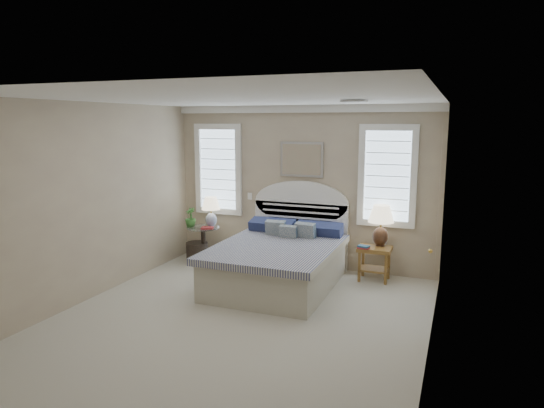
{
  "coord_description": "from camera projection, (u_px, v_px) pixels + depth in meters",
  "views": [
    {
      "loc": [
        2.47,
        -5.16,
        2.44
      ],
      "look_at": [
        0.05,
        1.0,
        1.31
      ],
      "focal_mm": 32.0,
      "sensor_mm": 36.0,
      "label": 1
    }
  ],
  "objects": [
    {
      "name": "floor",
      "position": [
        239.0,
        320.0,
        6.03
      ],
      "size": [
        4.5,
        5.0,
        0.01
      ],
      "primitive_type": "cube",
      "color": "beige",
      "rests_on": "ground"
    },
    {
      "name": "ceiling",
      "position": [
        236.0,
        98.0,
        5.58
      ],
      "size": [
        4.5,
        5.0,
        0.01
      ],
      "primitive_type": "cube",
      "color": "white",
      "rests_on": "wall_back"
    },
    {
      "name": "wall_back",
      "position": [
        302.0,
        187.0,
        8.1
      ],
      "size": [
        4.5,
        0.02,
        2.7
      ],
      "primitive_type": "cube",
      "color": "tan",
      "rests_on": "floor"
    },
    {
      "name": "wall_left",
      "position": [
        89.0,
        202.0,
        6.62
      ],
      "size": [
        0.02,
        5.0,
        2.7
      ],
      "primitive_type": "cube",
      "color": "tan",
      "rests_on": "floor"
    },
    {
      "name": "wall_right",
      "position": [
        435.0,
        228.0,
        4.99
      ],
      "size": [
        0.02,
        5.0,
        2.7
      ],
      "primitive_type": "cube",
      "color": "tan",
      "rests_on": "floor"
    },
    {
      "name": "crown_molding",
      "position": [
        302.0,
        109.0,
        7.85
      ],
      "size": [
        4.5,
        0.08,
        0.12
      ],
      "primitive_type": "cube",
      "color": "white",
      "rests_on": "wall_back"
    },
    {
      "name": "hvac_vent",
      "position": [
        354.0,
        101.0,
        5.88
      ],
      "size": [
        0.3,
        0.2,
        0.02
      ],
      "primitive_type": "cube",
      "color": "#B2B2B2",
      "rests_on": "ceiling"
    },
    {
      "name": "switch_plate",
      "position": [
        250.0,
        196.0,
        8.46
      ],
      "size": [
        0.08,
        0.01,
        0.12
      ],
      "primitive_type": "cube",
      "color": "white",
      "rests_on": "wall_back"
    },
    {
      "name": "window_left",
      "position": [
        219.0,
        169.0,
        8.6
      ],
      "size": [
        0.9,
        0.06,
        1.6
      ],
      "primitive_type": "cube",
      "color": "silver",
      "rests_on": "wall_back"
    },
    {
      "name": "window_right",
      "position": [
        387.0,
        176.0,
        7.53
      ],
      "size": [
        0.9,
        0.06,
        1.6
      ],
      "primitive_type": "cube",
      "color": "silver",
      "rests_on": "wall_back"
    },
    {
      "name": "painting",
      "position": [
        302.0,
        159.0,
        7.98
      ],
      "size": [
        0.74,
        0.04,
        0.58
      ],
      "primitive_type": "cube",
      "color": "silver",
      "rests_on": "wall_back"
    },
    {
      "name": "closet_door",
      "position": [
        438.0,
        221.0,
        6.13
      ],
      "size": [
        0.02,
        1.8,
        2.4
      ],
      "primitive_type": "cube",
      "color": "silver",
      "rests_on": "floor"
    },
    {
      "name": "bed",
      "position": [
        280.0,
        259.0,
        7.3
      ],
      "size": [
        1.72,
        2.28,
        1.47
      ],
      "color": "beige",
      "rests_on": "floor"
    },
    {
      "name": "side_table_left",
      "position": [
        203.0,
        241.0,
        8.44
      ],
      "size": [
        0.56,
        0.56,
        0.63
      ],
      "color": "black",
      "rests_on": "floor"
    },
    {
      "name": "nightstand_right",
      "position": [
        374.0,
        256.0,
        7.47
      ],
      "size": [
        0.5,
        0.4,
        0.53
      ],
      "color": "olive",
      "rests_on": "floor"
    },
    {
      "name": "floor_pot",
      "position": [
        197.0,
        252.0,
        8.52
      ],
      "size": [
        0.5,
        0.5,
        0.34
      ],
      "primitive_type": "cylinder",
      "rotation": [
        0.0,
        0.0,
        0.41
      ],
      "color": "black",
      "rests_on": "floor"
    },
    {
      "name": "lamp_left",
      "position": [
        211.0,
        208.0,
        8.39
      ],
      "size": [
        0.42,
        0.42,
        0.53
      ],
      "rotation": [
        0.0,
        0.0,
        0.37
      ],
      "color": "silver",
      "rests_on": "side_table_left"
    },
    {
      "name": "lamp_right",
      "position": [
        381.0,
        221.0,
        7.48
      ],
      "size": [
        0.41,
        0.41,
        0.65
      ],
      "rotation": [
        0.0,
        0.0,
        -0.04
      ],
      "color": "black",
      "rests_on": "nightstand_right"
    },
    {
      "name": "potted_plant",
      "position": [
        190.0,
        217.0,
        8.4
      ],
      "size": [
        0.24,
        0.24,
        0.34
      ],
      "primitive_type": "imported",
      "rotation": [
        0.0,
        0.0,
        -0.3
      ],
      "color": "#3B7C31",
      "rests_on": "side_table_left"
    },
    {
      "name": "books_left",
      "position": [
        207.0,
        228.0,
        8.27
      ],
      "size": [
        0.24,
        0.2,
        0.03
      ],
      "rotation": [
        0.0,
        0.0,
        0.32
      ],
      "color": "maroon",
      "rests_on": "side_table_left"
    },
    {
      "name": "books_right",
      "position": [
        364.0,
        247.0,
        7.36
      ],
      "size": [
        0.18,
        0.14,
        0.05
      ],
      "rotation": [
        0.0,
        0.0,
        -0.1
      ],
      "color": "maroon",
      "rests_on": "nightstand_right"
    }
  ]
}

